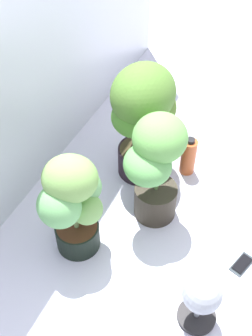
{
  "coord_description": "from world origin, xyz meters",
  "views": [
    {
      "loc": [
        -1.41,
        -0.37,
        1.94
      ],
      "look_at": [
        -0.02,
        0.29,
        0.32
      ],
      "focal_mm": 46.33,
      "sensor_mm": 36.0,
      "label": 1
    }
  ],
  "objects_px": {
    "potted_plant_center": "(155,165)",
    "potted_plant_back_left": "(73,202)",
    "potted_plant_back_right": "(144,114)",
    "nutrient_bottle": "(188,156)",
    "floor_fan": "(201,297)",
    "cell_phone": "(242,264)"
  },
  "relations": [
    {
      "from": "potted_plant_center",
      "to": "potted_plant_back_left",
      "type": "relative_size",
      "value": 1.09
    },
    {
      "from": "potted_plant_back_right",
      "to": "potted_plant_back_left",
      "type": "bearing_deg",
      "value": 173.04
    },
    {
      "from": "potted_plant_back_right",
      "to": "nutrient_bottle",
      "type": "height_order",
      "value": "potted_plant_back_right"
    },
    {
      "from": "potted_plant_back_left",
      "to": "floor_fan",
      "type": "distance_m",
      "value": 0.72
    },
    {
      "from": "nutrient_bottle",
      "to": "cell_phone",
      "type": "bearing_deg",
      "value": -136.14
    },
    {
      "from": "potted_plant_back_left",
      "to": "nutrient_bottle",
      "type": "height_order",
      "value": "potted_plant_back_left"
    },
    {
      "from": "potted_plant_center",
      "to": "nutrient_bottle",
      "type": "xyz_separation_m",
      "value": [
        0.4,
        -0.06,
        -0.28
      ]
    },
    {
      "from": "floor_fan",
      "to": "potted_plant_back_right",
      "type": "bearing_deg",
      "value": -78.47
    },
    {
      "from": "cell_phone",
      "to": "nutrient_bottle",
      "type": "relative_size",
      "value": 0.61
    },
    {
      "from": "potted_plant_center",
      "to": "cell_phone",
      "type": "relative_size",
      "value": 4.27
    },
    {
      "from": "floor_fan",
      "to": "nutrient_bottle",
      "type": "bearing_deg",
      "value": -94.65
    },
    {
      "from": "potted_plant_center",
      "to": "potted_plant_back_left",
      "type": "bearing_deg",
      "value": 142.56
    },
    {
      "from": "potted_plant_back_left",
      "to": "floor_fan",
      "type": "height_order",
      "value": "potted_plant_back_left"
    },
    {
      "from": "potted_plant_back_left",
      "to": "cell_phone",
      "type": "bearing_deg",
      "value": -72.68
    },
    {
      "from": "floor_fan",
      "to": "nutrient_bottle",
      "type": "xyz_separation_m",
      "value": [
        0.87,
        0.36,
        -0.08
      ]
    },
    {
      "from": "potted_plant_back_right",
      "to": "floor_fan",
      "type": "height_order",
      "value": "potted_plant_back_right"
    },
    {
      "from": "potted_plant_back_left",
      "to": "potted_plant_back_right",
      "type": "bearing_deg",
      "value": -6.96
    },
    {
      "from": "potted_plant_back_right",
      "to": "cell_phone",
      "type": "height_order",
      "value": "potted_plant_back_right"
    },
    {
      "from": "potted_plant_back_right",
      "to": "potted_plant_back_left",
      "type": "distance_m",
      "value": 0.66
    },
    {
      "from": "potted_plant_back_left",
      "to": "nutrient_bottle",
      "type": "xyz_separation_m",
      "value": [
        0.75,
        -0.33,
        -0.24
      ]
    },
    {
      "from": "potted_plant_center",
      "to": "potted_plant_back_right",
      "type": "bearing_deg",
      "value": 32.82
    },
    {
      "from": "floor_fan",
      "to": "potted_plant_back_left",
      "type": "bearing_deg",
      "value": -36.63
    }
  ]
}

